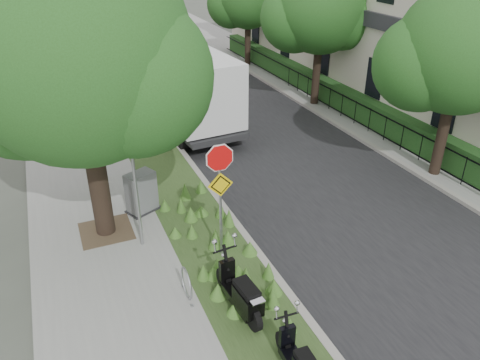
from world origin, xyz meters
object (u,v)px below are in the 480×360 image
at_px(box_truck, 189,88).
at_px(utility_cabinet, 141,193).
at_px(sign_assembly, 220,179).
at_px(scooter_near, 243,298).

xyz_separation_m(box_truck, utility_cabinet, (-3.36, -5.83, -1.10)).
height_order(sign_assembly, scooter_near, sign_assembly).
bearing_deg(utility_cabinet, sign_assembly, -64.34).
relative_size(sign_assembly, scooter_near, 1.65).
bearing_deg(utility_cabinet, scooter_near, -78.38).
xyz_separation_m(sign_assembly, box_truck, (1.96, 8.75, -0.51)).
bearing_deg(scooter_near, utility_cabinet, 101.62).
bearing_deg(box_truck, utility_cabinet, -119.96).
bearing_deg(box_truck, scooter_near, -101.93).
bearing_deg(sign_assembly, utility_cabinet, 115.66).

